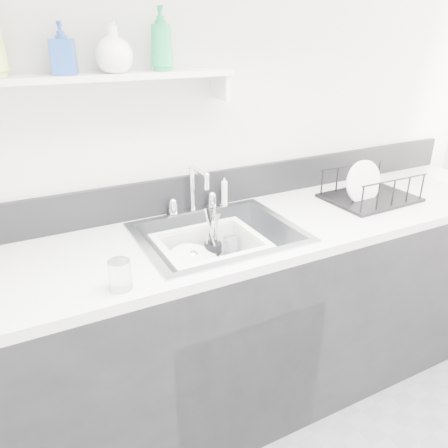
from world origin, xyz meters
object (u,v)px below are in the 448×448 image
sink (218,253)px  wash_tub (211,258)px  dish_rack (371,185)px  counter_run (219,326)px

sink → wash_tub: (-0.05, -0.03, 0.00)m
sink → dish_rack: 0.85m
sink → counter_run: bearing=0.0°
counter_run → wash_tub: counter_run is taller
dish_rack → sink: bearing=178.9°
sink → dish_rack: dish_rack is taller
sink → wash_tub: sink is taller
counter_run → dish_rack: size_ratio=7.64×
counter_run → wash_tub: 0.38m
sink → wash_tub: bearing=-151.6°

